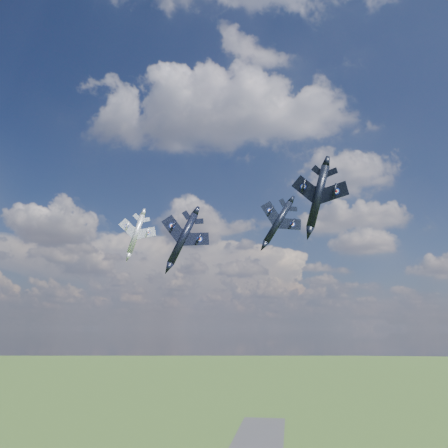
% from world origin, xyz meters
% --- Properties ---
extents(jet_lead_navy, '(15.95, 18.65, 7.69)m').
position_xyz_m(jet_lead_navy, '(-1.71, 11.20, 78.10)').
color(jet_lead_navy, black).
extents(jet_right_navy, '(16.45, 18.71, 6.37)m').
position_xyz_m(jet_right_navy, '(25.33, 0.84, 82.79)').
color(jet_right_navy, black).
extents(jet_high_navy, '(13.83, 17.30, 8.55)m').
position_xyz_m(jet_high_navy, '(17.70, 24.28, 84.01)').
color(jet_high_navy, black).
extents(jet_left_silver, '(12.53, 15.11, 5.28)m').
position_xyz_m(jet_left_silver, '(-15.61, 21.42, 81.64)').
color(jet_left_silver, '#B2B3BD').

